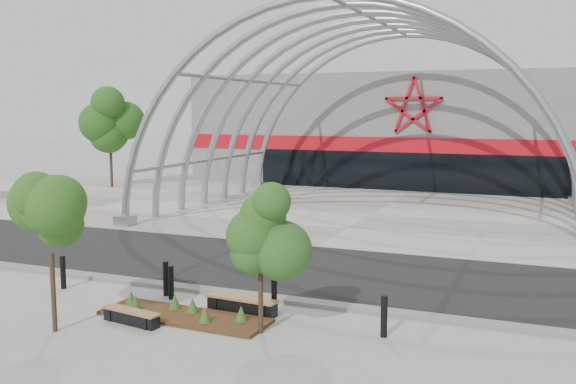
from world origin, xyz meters
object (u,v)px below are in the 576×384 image
Objects in this scene: bench_0 at (131,317)px; bollard_2 at (166,278)px; street_tree_0 at (50,222)px; bench_1 at (242,305)px; street_tree_1 at (260,231)px.

bollard_2 is at bearing 102.71° from bench_0.
bench_1 is at bearing 39.88° from street_tree_0.
street_tree_1 is 4.82m from bollard_2.
street_tree_0 is 1.84× the size of bench_1.
street_tree_0 is 2.16× the size of bench_0.
bench_0 is at bearing -139.92° from bench_1.
street_tree_1 reaches higher than bench_1.
street_tree_1 is 2.00× the size of bench_0.
street_tree_0 is 5.17m from street_tree_1.
bollard_2 reaches higher than bench_0.
bench_0 is (1.44, 1.19, -2.59)m from street_tree_0.
bench_1 is at bearing -12.11° from bollard_2.
bollard_2 reaches higher than bench_1.
bench_0 is 2.58m from bollard_2.
street_tree_1 is 2.90m from bench_1.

